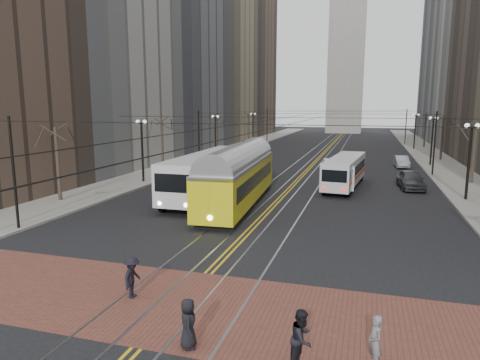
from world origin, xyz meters
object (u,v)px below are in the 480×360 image
Objects in this scene: rear_bus at (345,172)px; pedestrian_c at (302,339)px; sedan_grey at (411,180)px; pedestrian_d at (132,277)px; transit_bus at (209,175)px; sedan_silver at (401,162)px; pedestrian_a at (188,323)px; streetcar at (239,182)px; pedestrian_b at (375,342)px; cargo_van at (337,176)px.

rear_bus reaches higher than pedestrian_c.
sedan_grey is 28.98m from pedestrian_c.
pedestrian_d is (-6.75, 2.54, -0.05)m from pedestrian_c.
sedan_silver is at bearing 53.33° from transit_bus.
transit_bus is 12.34m from rear_bus.
pedestrian_a is at bearing -71.68° from transit_bus.
rear_bus reaches higher than pedestrian_a.
streetcar is 1.40× the size of rear_bus.
sedan_silver is (15.84, 21.85, -1.04)m from transit_bus.
pedestrian_b is at bearing -58.86° from transit_bus.
streetcar is 2.69× the size of cargo_van.
streetcar is 8.60× the size of pedestrian_c.
streetcar is 9.46× the size of pedestrian_a.
rear_bus is at bearing 34.17° from transit_bus.
sedan_grey is at bearing 9.72° from cargo_van.
rear_bus is at bearing -31.14° from pedestrian_a.
rear_bus is 27.48m from pedestrian_c.
streetcar is at bearing -0.70° from pedestrian_d.
streetcar is at bearing -122.38° from sedan_silver.
sedan_grey is 28.16m from pedestrian_b.
cargo_van reaches higher than pedestrian_a.
pedestrian_d is (-3.37, 2.54, 0.03)m from pedestrian_a.
pedestrian_a is at bearing -105.97° from sedan_silver.
rear_bus is (10.12, 7.05, -0.36)m from transit_bus.
cargo_van is at bearing -30.23° from pedestrian_a.
sedan_grey reaches higher than pedestrian_d.
pedestrian_a is at bearing -90.41° from rear_bus.
transit_bus is at bearing 8.71° from pedestrian_d.
streetcar is (3.07, -2.01, -0.00)m from transit_bus.
pedestrian_c reaches higher than pedestrian_d.
transit_bus reaches higher than pedestrian_c.
rear_bus is at bearing 54.34° from cargo_van.
pedestrian_b is at bearing -98.99° from sedan_silver.
pedestrian_d is (-12.17, -39.73, 0.13)m from sedan_silver.
pedestrian_c is at bearing -101.50° from sedan_silver.
sedan_silver is at bearing -19.93° from pedestrian_d.
pedestrian_c is (7.37, -18.41, -0.86)m from streetcar.
rear_bus is 27.03m from pedestrian_b.
transit_bus is 27.01m from sedan_silver.
pedestrian_b is at bearing -102.17° from sedan_grey.
streetcar reaches higher than pedestrian_a.
transit_bus is 2.54× the size of cargo_van.
sedan_grey is at bearing 16.42° from rear_bus.
sedan_grey is 3.01× the size of pedestrian_d.
pedestrian_c is (-5.41, -42.27, 0.18)m from sedan_silver.
cargo_van is 3.19× the size of pedestrian_c.
pedestrian_b is 0.96× the size of pedestrian_d.
streetcar is 3.03× the size of sedan_grey.
cargo_van is at bearing -115.72° from sedan_silver.
sedan_grey is (5.56, 1.03, -0.54)m from rear_bus.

